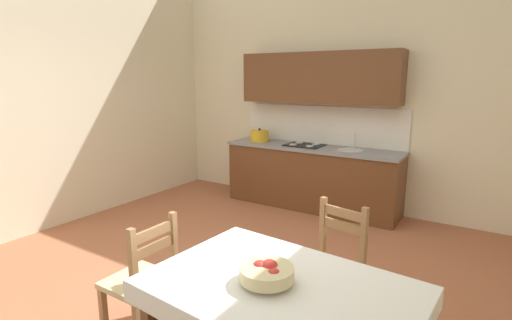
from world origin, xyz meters
TOP-DOWN VIEW (x-y plane):
  - ground_plane at (0.00, 0.00)m, footprint 5.83×6.08m
  - wall_back at (0.00, 2.80)m, footprint 5.83×0.12m
  - wall_left at (-2.68, 0.00)m, footprint 0.12×6.08m
  - kitchen_cabinetry at (-0.20, 2.47)m, footprint 2.52×0.63m
  - dining_table at (1.11, -0.87)m, footprint 1.52×1.09m
  - dining_chair_kitchen_side at (1.06, 0.02)m, footprint 0.50×0.50m
  - dining_chair_tv_side at (0.02, -0.88)m, footprint 0.42×0.42m
  - fruit_bowl at (1.04, -0.90)m, footprint 0.30×0.30m

SIDE VIEW (x-z plane):
  - ground_plane at x=0.00m, z-range -0.10..0.00m
  - dining_chair_kitchen_side at x=1.06m, z-range -0.02..0.91m
  - dining_chair_tv_side at x=0.02m, z-range -0.02..0.91m
  - dining_table at x=1.11m, z-range 0.26..1.01m
  - fruit_bowl at x=1.04m, z-range 0.75..0.87m
  - kitchen_cabinetry at x=-0.20m, z-range -0.24..1.96m
  - wall_back at x=0.00m, z-range 0.00..4.12m
  - wall_left at x=-2.68m, z-range 0.00..4.12m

